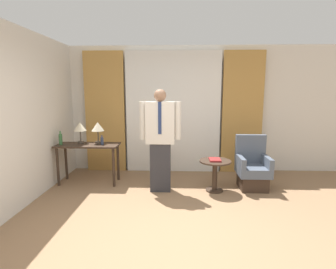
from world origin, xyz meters
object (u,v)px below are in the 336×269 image
Objects in this scene: table_lamp_left at (80,127)px; book at (215,160)px; desk at (88,151)px; table_lamp_right at (98,128)px; bottle_near_edge at (61,139)px; person at (160,137)px; side_table at (215,170)px; armchair at (252,169)px; bottle_by_lamp at (102,141)px.

table_lamp_left reaches higher than book.
desk is 2.84× the size of table_lamp_right.
person is (1.89, -0.30, 0.10)m from bottle_near_edge.
bottle_near_edge is (-0.49, -0.06, 0.24)m from desk.
side_table is at bearing -8.15° from desk.
person reaches higher than armchair.
person is at bearing -8.98° from bottle_near_edge.
bottle_by_lamp is 0.73× the size of book.
table_lamp_right reaches higher than book.
armchair is 0.77m from book.
desk is 6.45× the size of bottle_by_lamp.
desk is at bearing -31.47° from table_lamp_left.
person is 3.21× the size of side_table.
table_lamp_left is 0.23× the size of person.
table_lamp_right is 2.33m from side_table.
person is 7.20× the size of book.
bottle_near_edge is at bearing -173.34° from desk.
person is 1.87× the size of armchair.
armchair reaches higher than side_table.
armchair is (3.55, -0.10, -0.52)m from bottle_near_edge.
desk is at bearing 171.66° from book.
side_table is (2.36, -0.34, -0.25)m from desk.
person is 1.12m from side_table.
bottle_by_lamp is 1.17m from person.
person is at bearing -173.22° from armchair.
person is 1.78m from armchair.
armchair is at bearing -1.64° from bottle_near_edge.
side_table is (-0.70, -0.18, 0.03)m from armchair.
book is (-0.71, -0.19, 0.22)m from armchair.
armchair reaches higher than book.
table_lamp_left is 0.43× the size of armchair.
table_lamp_left is 2.61m from book.
book is at bearing 0.69° from person.
bottle_near_edge is 0.27× the size of armchair.
armchair is at bearing -2.98° from desk.
table_lamp_left is 0.41m from bottle_near_edge.
person is at bearing -179.31° from book.
bottle_by_lamp is 0.19× the size of armchair.
table_lamp_right is 1.66× the size of book.
table_lamp_left is at bearing 162.67° from bottle_by_lamp.
desk is 2.40m from side_table.
desk is 0.35m from bottle_by_lamp.
side_table is at bearing 45.54° from book.
armchair is at bearing 6.78° from person.
person is at bearing -16.36° from table_lamp_left.
desk is at bearing 172.48° from bottle_by_lamp.
person is (1.11, -0.32, 0.13)m from bottle_by_lamp.
table_lamp_left is 0.53m from bottle_by_lamp.
table_lamp_left is at bearing 163.64° from person.
armchair is (3.23, -0.26, -0.72)m from table_lamp_left.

